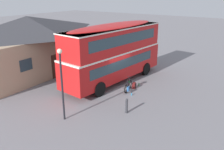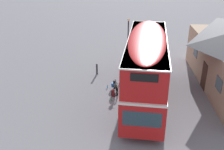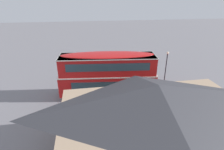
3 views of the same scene
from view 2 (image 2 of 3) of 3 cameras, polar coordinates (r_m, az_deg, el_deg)
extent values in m
plane|color=slate|center=(20.07, 5.22, -4.01)|extent=(120.00, 120.00, 0.00)
cylinder|color=black|center=(16.41, 10.72, -9.42)|extent=(1.12, 0.38, 1.10)
cylinder|color=black|center=(16.43, 2.32, -8.88)|extent=(1.12, 0.38, 1.10)
cylinder|color=black|center=(21.81, 10.35, -0.23)|extent=(1.12, 0.38, 1.10)
cylinder|color=black|center=(21.83, 4.11, 0.16)|extent=(1.12, 0.38, 1.10)
cube|color=red|center=(18.57, 7.08, -1.34)|extent=(10.19, 3.41, 2.10)
cube|color=white|center=(18.12, 7.25, 1.72)|extent=(10.21, 3.43, 0.12)
cube|color=red|center=(17.76, 7.42, 4.62)|extent=(9.88, 3.33, 1.90)
ellipsoid|color=red|center=(17.43, 7.61, 7.79)|extent=(9.68, 3.26, 0.36)
cube|color=#2D424C|center=(14.13, 6.41, -9.34)|extent=(0.25, 2.05, 0.90)
cube|color=black|center=(13.08, 6.92, -0.56)|extent=(0.19, 1.37, 0.44)
cube|color=#2D424C|center=(18.68, 3.35, -0.01)|extent=(7.77, 0.75, 0.76)
cube|color=#2D424C|center=(17.76, 3.52, 5.30)|extent=(8.17, 0.79, 0.80)
cube|color=#2D424C|center=(18.66, 10.95, -0.48)|extent=(7.77, 0.75, 0.76)
cube|color=#2D424C|center=(17.74, 11.38, 4.82)|extent=(8.17, 0.79, 0.80)
cube|color=white|center=(17.47, 7.59, 7.42)|extent=(9.99, 3.42, 0.08)
torus|color=black|center=(19.63, 1.09, -3.48)|extent=(0.68, 0.24, 0.68)
torus|color=black|center=(20.55, 0.50, -2.10)|extent=(0.68, 0.24, 0.68)
cylinder|color=#B2B2B7|center=(19.63, 1.09, -3.48)|extent=(0.07, 0.11, 0.05)
cylinder|color=#B2B2B7|center=(20.55, 0.50, -2.10)|extent=(0.07, 0.11, 0.05)
cylinder|color=black|center=(19.75, 0.93, -2.44)|extent=(0.47, 0.15, 0.66)
cylinder|color=black|center=(19.67, 0.89, -1.54)|extent=(0.58, 0.17, 0.05)
cylinder|color=black|center=(20.01, 0.76, -2.07)|extent=(0.18, 0.08, 0.63)
cylinder|color=black|center=(20.32, 0.64, -2.52)|extent=(0.54, 0.16, 0.09)
cylinder|color=black|center=(20.24, 0.61, -1.65)|extent=(0.42, 0.13, 0.58)
cylinder|color=black|center=(19.52, 1.07, -2.70)|extent=(0.10, 0.05, 0.58)
cylinder|color=black|center=(19.39, 1.06, -1.78)|extent=(0.14, 0.45, 0.03)
ellipsoid|color=black|center=(19.94, 0.72, -1.09)|extent=(0.28, 0.16, 0.06)
cube|color=#2D609E|center=(20.49, 0.07, -2.11)|extent=(0.31, 0.20, 0.32)
cylinder|color=green|center=(19.75, 0.93, -2.44)|extent=(0.07, 0.07, 0.18)
cube|color=maroon|center=(19.59, 0.22, -3.89)|extent=(0.31, 0.25, 0.47)
ellipsoid|color=maroon|center=(19.48, 0.22, -3.28)|extent=(0.30, 0.24, 0.10)
cube|color=#471111|center=(19.63, 0.58, -4.06)|extent=(0.21, 0.06, 0.17)
cylinder|color=black|center=(19.66, -0.14, -3.78)|extent=(0.04, 0.04, 0.38)
cylinder|color=black|center=(19.52, -0.12, -4.01)|extent=(0.04, 0.04, 0.38)
cylinder|color=green|center=(19.08, -0.12, -5.14)|extent=(0.07, 0.07, 0.24)
cylinder|color=black|center=(19.01, -0.12, -4.80)|extent=(0.04, 0.04, 0.03)
cylinder|color=#338CBF|center=(20.78, -1.00, -2.52)|extent=(0.08, 0.08, 0.19)
cylinder|color=black|center=(20.73, -1.01, -2.26)|extent=(0.05, 0.05, 0.03)
cube|color=#3D2319|center=(21.49, 19.05, -0.19)|extent=(1.10, 0.06, 2.10)
cube|color=#2D424C|center=(23.90, 17.43, 4.82)|extent=(1.10, 0.06, 0.90)
cube|color=#2D424C|center=(18.51, 21.88, -1.82)|extent=(1.10, 0.06, 0.90)
cylinder|color=black|center=(24.84, 3.42, 6.94)|extent=(0.11, 0.11, 4.02)
sphere|color=#F2E5BF|center=(24.27, 3.55, 11.73)|extent=(0.28, 0.28, 0.28)
cylinder|color=#333338|center=(22.96, -3.25, 1.14)|extent=(0.16, 0.16, 0.85)
sphere|color=#333338|center=(22.78, -3.28, 2.21)|extent=(0.16, 0.16, 0.16)
camera|label=1|loc=(33.63, -13.61, 20.04)|focal=38.01mm
camera|label=3|loc=(23.75, 58.69, 14.97)|focal=29.25mm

